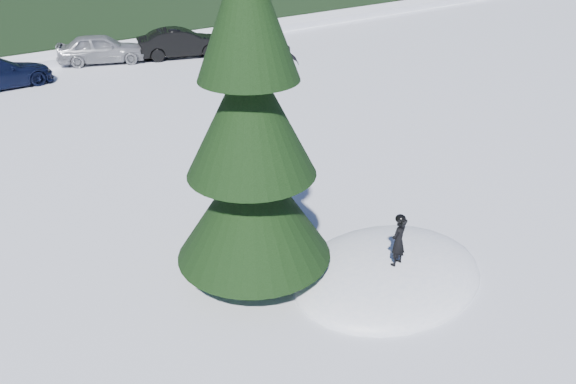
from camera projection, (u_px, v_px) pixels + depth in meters
ground at (387, 275)px, 12.05m from camera, size 200.00×200.00×0.00m
snow_mound at (387, 275)px, 12.05m from camera, size 4.48×3.52×0.96m
spruce_tall at (250, 130)px, 10.56m from camera, size 3.20×3.20×8.60m
spruce_short at (252, 154)px, 12.64m from camera, size 2.20×2.20×5.37m
child_skier at (398, 241)px, 11.35m from camera, size 0.43×0.32×1.09m
adult_0 at (265, 89)px, 21.64m from camera, size 0.96×1.00×1.62m
adult_1 at (288, 65)px, 24.85m from camera, size 1.06×0.79×1.67m
car_4 at (101, 48)px, 28.13m from camera, size 4.62×3.30×1.46m
car_5 at (181, 43)px, 29.25m from camera, size 4.76×2.96×1.48m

